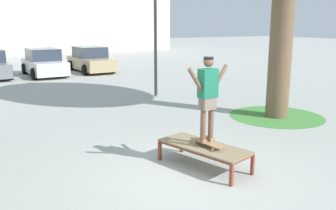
% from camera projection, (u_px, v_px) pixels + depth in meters
% --- Properties ---
extents(ground_plane, '(120.00, 120.00, 0.00)m').
position_uv_depth(ground_plane, '(190.00, 174.00, 7.05)').
color(ground_plane, '#A8A8A3').
extents(skate_box, '(1.27, 2.04, 0.46)m').
position_uv_depth(skate_box, '(204.00, 148.00, 7.33)').
color(skate_box, brown).
rests_on(skate_box, ground).
extents(skateboard, '(0.28, 0.82, 0.09)m').
position_uv_depth(skateboard, '(207.00, 142.00, 7.26)').
color(skateboard, '#9E754C').
rests_on(skateboard, skate_box).
extents(skater, '(1.00, 0.31, 1.69)m').
position_uv_depth(skater, '(208.00, 94.00, 7.04)').
color(skater, brown).
rests_on(skater, skateboard).
extents(grass_patch_near_right, '(2.91, 2.91, 0.01)m').
position_uv_depth(grass_patch_near_right, '(276.00, 116.00, 11.46)').
color(grass_patch_near_right, '#47893D').
rests_on(grass_patch_near_right, ground).
extents(car_white, '(2.05, 4.27, 1.50)m').
position_uv_depth(car_white, '(44.00, 63.00, 20.42)').
color(car_white, silver).
rests_on(car_white, ground).
extents(car_tan, '(2.09, 4.29, 1.50)m').
position_uv_depth(car_tan, '(91.00, 60.00, 22.09)').
color(car_tan, tan).
rests_on(car_tan, ground).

